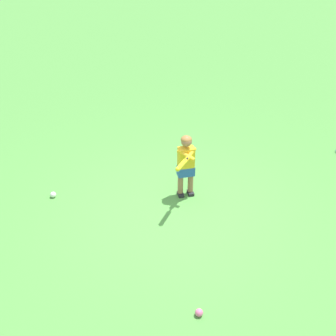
% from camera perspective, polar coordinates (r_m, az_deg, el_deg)
% --- Properties ---
extents(ground_plane, '(40.00, 40.00, 0.00)m').
position_cam_1_polar(ground_plane, '(6.99, 1.28, -5.69)').
color(ground_plane, '#519942').
extents(child_batter, '(0.78, 0.34, 1.08)m').
position_cam_1_polar(child_batter, '(7.00, 2.30, 0.83)').
color(child_batter, '#232328').
rests_on(child_batter, ground).
extents(play_ball_center_lawn, '(0.10, 0.10, 0.10)m').
position_cam_1_polar(play_ball_center_lawn, '(5.55, 3.99, -17.95)').
color(play_ball_center_lawn, pink).
rests_on(play_ball_center_lawn, ground).
extents(play_ball_by_bucket, '(0.10, 0.10, 0.10)m').
position_cam_1_polar(play_ball_by_bucket, '(7.52, -14.47, -3.31)').
color(play_ball_by_bucket, white).
rests_on(play_ball_by_bucket, ground).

